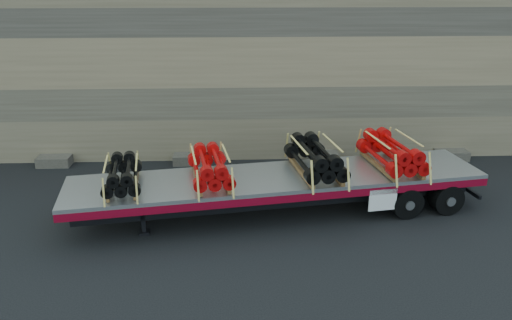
{
  "coord_description": "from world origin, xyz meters",
  "views": [
    {
      "loc": [
        -1.28,
        -12.94,
        6.66
      ],
      "look_at": [
        -0.67,
        0.91,
        1.5
      ],
      "focal_mm": 35.0,
      "sensor_mm": 36.0,
      "label": 1
    }
  ],
  "objects_px": {
    "bundle_front": "(122,176)",
    "bundle_midrear": "(315,159)",
    "bundle_midfront": "(210,168)",
    "trailer": "(278,195)",
    "bundle_rear": "(392,153)"
  },
  "relations": [
    {
      "from": "trailer",
      "to": "bundle_midfront",
      "type": "height_order",
      "value": "bundle_midfront"
    },
    {
      "from": "bundle_midfront",
      "to": "bundle_midrear",
      "type": "height_order",
      "value": "bundle_midrear"
    },
    {
      "from": "bundle_front",
      "to": "bundle_rear",
      "type": "xyz_separation_m",
      "value": [
        7.75,
        1.2,
        0.09
      ]
    },
    {
      "from": "bundle_front",
      "to": "bundle_midrear",
      "type": "height_order",
      "value": "bundle_midrear"
    },
    {
      "from": "trailer",
      "to": "bundle_midfront",
      "type": "distance_m",
      "value": 2.2
    },
    {
      "from": "bundle_midfront",
      "to": "bundle_midrear",
      "type": "relative_size",
      "value": 0.89
    },
    {
      "from": "bundle_rear",
      "to": "bundle_midfront",
      "type": "bearing_deg",
      "value": -180.0
    },
    {
      "from": "trailer",
      "to": "bundle_front",
      "type": "xyz_separation_m",
      "value": [
        -4.3,
        -0.67,
        0.95
      ]
    },
    {
      "from": "bundle_midrear",
      "to": "bundle_rear",
      "type": "height_order",
      "value": "same"
    },
    {
      "from": "trailer",
      "to": "bundle_midrear",
      "type": "relative_size",
      "value": 4.88
    },
    {
      "from": "trailer",
      "to": "bundle_front",
      "type": "relative_size",
      "value": 6.09
    },
    {
      "from": "trailer",
      "to": "bundle_midrear",
      "type": "xyz_separation_m",
      "value": [
        1.09,
        0.17,
        1.04
      ]
    },
    {
      "from": "bundle_front",
      "to": "bundle_midfront",
      "type": "distance_m",
      "value": 2.39
    },
    {
      "from": "trailer",
      "to": "bundle_rear",
      "type": "xyz_separation_m",
      "value": [
        3.45,
        0.53,
        1.04
      ]
    },
    {
      "from": "bundle_front",
      "to": "bundle_midrear",
      "type": "xyz_separation_m",
      "value": [
        5.39,
        0.84,
        0.09
      ]
    }
  ]
}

